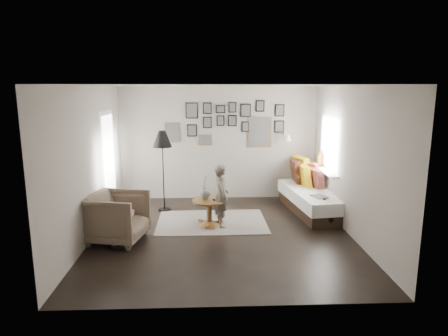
{
  "coord_description": "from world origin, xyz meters",
  "views": [
    {
      "loc": [
        -0.25,
        -6.73,
        2.57
      ],
      "look_at": [
        0.05,
        0.5,
        1.1
      ],
      "focal_mm": 32.0,
      "sensor_mm": 36.0,
      "label": 1
    }
  ],
  "objects_px": {
    "pedestal_table": "(209,214)",
    "armchair": "(117,217)",
    "demijohn_small": "(328,217)",
    "demijohn_large": "(324,214)",
    "floor_lamp": "(162,142)",
    "vase": "(205,192)",
    "magazine_basket": "(119,233)",
    "child": "(221,196)",
    "daybed": "(313,196)"
  },
  "relations": [
    {
      "from": "floor_lamp",
      "to": "demijohn_small",
      "type": "distance_m",
      "value": 3.61
    },
    {
      "from": "demijohn_large",
      "to": "demijohn_small",
      "type": "relative_size",
      "value": 1.1
    },
    {
      "from": "floor_lamp",
      "to": "magazine_basket",
      "type": "distance_m",
      "value": 2.35
    },
    {
      "from": "demijohn_small",
      "to": "daybed",
      "type": "bearing_deg",
      "value": 92.75
    },
    {
      "from": "magazine_basket",
      "to": "child",
      "type": "relative_size",
      "value": 0.39
    },
    {
      "from": "demijohn_large",
      "to": "armchair",
      "type": "bearing_deg",
      "value": -169.63
    },
    {
      "from": "pedestal_table",
      "to": "armchair",
      "type": "height_order",
      "value": "armchair"
    },
    {
      "from": "floor_lamp",
      "to": "magazine_basket",
      "type": "xyz_separation_m",
      "value": [
        -0.55,
        -1.91,
        -1.25
      ]
    },
    {
      "from": "armchair",
      "to": "demijohn_small",
      "type": "relative_size",
      "value": 1.97
    },
    {
      "from": "armchair",
      "to": "magazine_basket",
      "type": "distance_m",
      "value": 0.3
    },
    {
      "from": "vase",
      "to": "daybed",
      "type": "bearing_deg",
      "value": 20.2
    },
    {
      "from": "floor_lamp",
      "to": "child",
      "type": "distance_m",
      "value": 1.81
    },
    {
      "from": "vase",
      "to": "armchair",
      "type": "bearing_deg",
      "value": -154.44
    },
    {
      "from": "magazine_basket",
      "to": "child",
      "type": "xyz_separation_m",
      "value": [
        1.72,
        0.85,
        0.37
      ]
    },
    {
      "from": "pedestal_table",
      "to": "vase",
      "type": "relative_size",
      "value": 1.4
    },
    {
      "from": "daybed",
      "to": "armchair",
      "type": "xyz_separation_m",
      "value": [
        -3.74,
        -1.54,
        0.09
      ]
    },
    {
      "from": "demijohn_large",
      "to": "child",
      "type": "relative_size",
      "value": 0.43
    },
    {
      "from": "magazine_basket",
      "to": "floor_lamp",
      "type": "bearing_deg",
      "value": 74.08
    },
    {
      "from": "pedestal_table",
      "to": "magazine_basket",
      "type": "distance_m",
      "value": 1.75
    },
    {
      "from": "child",
      "to": "demijohn_large",
      "type": "bearing_deg",
      "value": -102.93
    },
    {
      "from": "demijohn_large",
      "to": "floor_lamp",
      "type": "bearing_deg",
      "value": 162.09
    },
    {
      "from": "pedestal_table",
      "to": "vase",
      "type": "xyz_separation_m",
      "value": [
        -0.08,
        0.02,
        0.41
      ]
    },
    {
      "from": "pedestal_table",
      "to": "daybed",
      "type": "relative_size",
      "value": 0.29
    },
    {
      "from": "vase",
      "to": "daybed",
      "type": "distance_m",
      "value": 2.43
    },
    {
      "from": "magazine_basket",
      "to": "pedestal_table",
      "type": "bearing_deg",
      "value": 31.19
    },
    {
      "from": "pedestal_table",
      "to": "armchair",
      "type": "relative_size",
      "value": 0.7
    },
    {
      "from": "floor_lamp",
      "to": "magazine_basket",
      "type": "bearing_deg",
      "value": -105.92
    },
    {
      "from": "pedestal_table",
      "to": "child",
      "type": "distance_m",
      "value": 0.42
    },
    {
      "from": "demijohn_small",
      "to": "pedestal_table",
      "type": "bearing_deg",
      "value": 176.8
    },
    {
      "from": "demijohn_small",
      "to": "magazine_basket",
      "type": "bearing_deg",
      "value": -168.14
    },
    {
      "from": "daybed",
      "to": "floor_lamp",
      "type": "height_order",
      "value": "floor_lamp"
    },
    {
      "from": "pedestal_table",
      "to": "child",
      "type": "bearing_deg",
      "value": -14.21
    },
    {
      "from": "pedestal_table",
      "to": "floor_lamp",
      "type": "xyz_separation_m",
      "value": [
        -0.95,
        1.01,
        1.23
      ]
    },
    {
      "from": "pedestal_table",
      "to": "magazine_basket",
      "type": "relative_size",
      "value": 1.38
    },
    {
      "from": "pedestal_table",
      "to": "daybed",
      "type": "bearing_deg",
      "value": 21.34
    },
    {
      "from": "pedestal_table",
      "to": "demijohn_large",
      "type": "bearing_deg",
      "value": -0.12
    },
    {
      "from": "demijohn_small",
      "to": "floor_lamp",
      "type": "bearing_deg",
      "value": 160.42
    },
    {
      "from": "floor_lamp",
      "to": "demijohn_large",
      "type": "relative_size",
      "value": 3.31
    },
    {
      "from": "vase",
      "to": "pedestal_table",
      "type": "bearing_deg",
      "value": -14.04
    },
    {
      "from": "daybed",
      "to": "demijohn_small",
      "type": "relative_size",
      "value": 4.8
    },
    {
      "from": "child",
      "to": "demijohn_small",
      "type": "bearing_deg",
      "value": -106.39
    },
    {
      "from": "vase",
      "to": "demijohn_small",
      "type": "height_order",
      "value": "vase"
    },
    {
      "from": "armchair",
      "to": "child",
      "type": "distance_m",
      "value": 1.9
    },
    {
      "from": "magazine_basket",
      "to": "demijohn_small",
      "type": "bearing_deg",
      "value": 11.86
    },
    {
      "from": "daybed",
      "to": "demijohn_large",
      "type": "distance_m",
      "value": 0.87
    },
    {
      "from": "floor_lamp",
      "to": "magazine_basket",
      "type": "height_order",
      "value": "floor_lamp"
    },
    {
      "from": "floor_lamp",
      "to": "vase",
      "type": "bearing_deg",
      "value": -48.53
    },
    {
      "from": "floor_lamp",
      "to": "daybed",
      "type": "bearing_deg",
      "value": -2.82
    },
    {
      "from": "floor_lamp",
      "to": "child",
      "type": "height_order",
      "value": "floor_lamp"
    },
    {
      "from": "floor_lamp",
      "to": "demijohn_small",
      "type": "xyz_separation_m",
      "value": [
        3.18,
        -1.13,
        -1.29
      ]
    }
  ]
}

